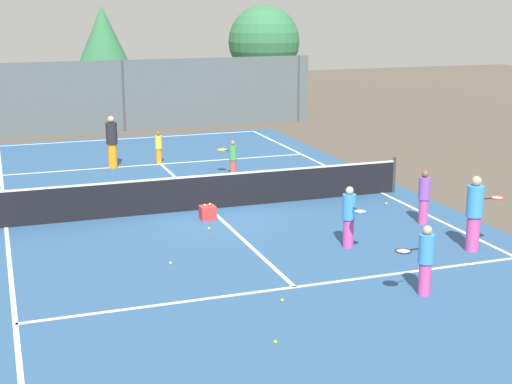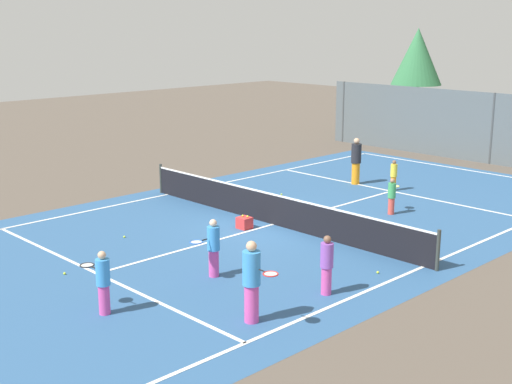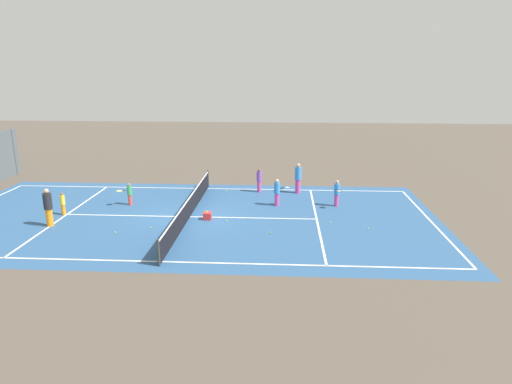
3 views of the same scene
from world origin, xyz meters
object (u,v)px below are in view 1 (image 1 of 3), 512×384
(player_1, at_px, (349,216))
(player_4, at_px, (475,213))
(tennis_ball_2, at_px, (275,342))
(tennis_ball_5, at_px, (138,200))
(player_0, at_px, (112,141))
(tennis_ball_1, at_px, (209,228))
(tennis_ball_3, at_px, (282,300))
(tennis_ball_4, at_px, (106,191))
(ball_crate, at_px, (208,212))
(tennis_ball_0, at_px, (386,204))
(player_5, at_px, (424,197))
(player_2, at_px, (232,158))
(player_6, at_px, (425,259))
(player_3, at_px, (159,147))
(tennis_ball_6, at_px, (171,263))

(player_1, distance_m, player_4, 2.91)
(tennis_ball_2, xyz_separation_m, tennis_ball_5, (-0.45, 10.24, 0.00))
(player_0, xyz_separation_m, tennis_ball_1, (1.16, -8.32, -0.91))
(tennis_ball_3, xyz_separation_m, tennis_ball_4, (-1.96, 9.99, 0.00))
(ball_crate, height_order, tennis_ball_0, ball_crate)
(player_4, relative_size, player_5, 1.26)
(player_0, relative_size, player_2, 1.51)
(tennis_ball_0, bearing_deg, player_6, -112.87)
(player_3, relative_size, tennis_ball_4, 17.85)
(tennis_ball_1, relative_size, tennis_ball_3, 1.00)
(player_3, distance_m, tennis_ball_6, 10.94)
(tennis_ball_0, bearing_deg, player_3, 122.62)
(player_4, height_order, player_5, player_4)
(player_5, bearing_deg, player_3, 116.88)
(ball_crate, bearing_deg, tennis_ball_0, -3.30)
(player_4, distance_m, tennis_ball_3, 5.63)
(player_4, xyz_separation_m, player_5, (0.09, 2.33, -0.19))
(player_5, relative_size, tennis_ball_0, 21.83)
(player_4, height_order, tennis_ball_5, player_4)
(player_1, relative_size, tennis_ball_2, 22.61)
(player_5, xyz_separation_m, player_6, (-2.66, -4.35, 0.01))
(ball_crate, bearing_deg, tennis_ball_6, -118.83)
(player_4, distance_m, tennis_ball_0, 4.43)
(player_0, relative_size, tennis_ball_4, 27.94)
(player_4, bearing_deg, player_0, 118.71)
(player_3, height_order, tennis_ball_6, player_3)
(ball_crate, relative_size, tennis_ball_5, 6.45)
(player_0, height_order, player_1, player_0)
(player_0, distance_m, player_5, 11.74)
(player_1, bearing_deg, tennis_ball_3, -136.02)
(player_6, bearing_deg, player_5, 58.57)
(tennis_ball_1, xyz_separation_m, tennis_ball_4, (-1.93, 4.89, 0.00))
(tennis_ball_0, distance_m, tennis_ball_6, 7.64)
(player_6, height_order, tennis_ball_3, player_6)
(player_1, height_order, player_2, player_1)
(ball_crate, distance_m, tennis_ball_3, 6.08)
(tennis_ball_5, bearing_deg, ball_crate, -59.85)
(player_1, xyz_separation_m, tennis_ball_0, (2.76, 3.14, -0.74))
(player_3, bearing_deg, player_0, -175.15)
(player_1, distance_m, tennis_ball_5, 7.16)
(tennis_ball_2, bearing_deg, player_2, 75.66)
(player_2, relative_size, tennis_ball_5, 18.47)
(tennis_ball_1, relative_size, tennis_ball_6, 1.00)
(player_2, bearing_deg, player_5, -66.24)
(player_3, xyz_separation_m, tennis_ball_5, (-1.73, -5.02, -0.57))
(tennis_ball_0, bearing_deg, tennis_ball_2, -130.06)
(player_3, bearing_deg, player_2, -56.11)
(ball_crate, height_order, tennis_ball_5, ball_crate)
(ball_crate, height_order, tennis_ball_6, ball_crate)
(tennis_ball_1, bearing_deg, player_3, 86.42)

